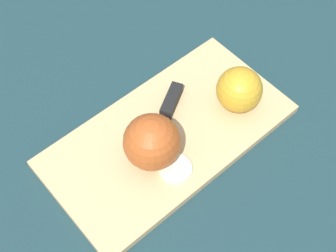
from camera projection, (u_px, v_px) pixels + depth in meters
ground_plane at (168, 138)px, 0.74m from camera, size 4.00×4.00×0.00m
cutting_board at (168, 135)px, 0.74m from camera, size 0.42×0.26×0.01m
apple_half_left at (239, 90)px, 0.73m from camera, size 0.07×0.07×0.07m
apple_half_right at (152, 142)px, 0.67m from camera, size 0.08×0.08×0.08m
knife at (170, 105)px, 0.75m from camera, size 0.14×0.07×0.02m
apple_slice at (175, 169)px, 0.69m from camera, size 0.05×0.05×0.01m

